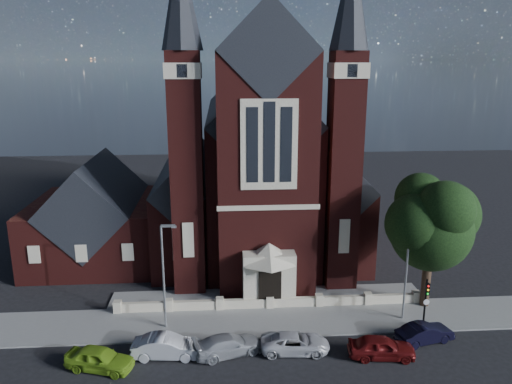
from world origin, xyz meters
TOP-DOWN VIEW (x-y plane):
  - ground at (0.00, 15.00)m, footprint 120.00×120.00m
  - pavement_strip at (0.00, 4.50)m, footprint 60.00×5.00m
  - forecourt_paving at (0.00, 8.50)m, footprint 26.00×3.00m
  - forecourt_wall at (0.00, 6.50)m, footprint 24.00×0.40m
  - church at (-0.00, 22.94)m, footprint 20.01×34.90m
  - parish_hall at (-16.00, 18.00)m, footprint 12.00×12.20m
  - street_tree at (12.60, 5.71)m, footprint 6.40×6.60m
  - street_lamp_left at (-7.91, 4.00)m, footprint 1.16×0.22m
  - street_lamp_right at (10.09, 4.00)m, footprint 1.16×0.22m
  - traffic_signal at (11.00, 2.43)m, footprint 0.28×0.42m
  - car_lime_van at (-11.70, -0.85)m, footprint 4.77×2.99m
  - car_silver_a at (-7.54, 0.25)m, footprint 4.71×1.89m
  - car_silver_b at (-3.42, 0.28)m, footprint 5.10×3.21m
  - car_white_suv at (1.13, 0.28)m, footprint 4.82×2.44m
  - car_dark_red at (6.78, -0.81)m, footprint 4.60×2.23m
  - car_navy at (10.41, 0.80)m, footprint 4.42×2.50m

SIDE VIEW (x-z plane):
  - ground at x=0.00m, z-range 0.00..0.00m
  - pavement_strip at x=0.00m, z-range -0.06..0.06m
  - forecourt_paving at x=0.00m, z-range -0.07..0.07m
  - forecourt_wall at x=0.00m, z-range -0.45..0.45m
  - car_white_suv at x=1.13m, z-range 0.00..1.31m
  - car_silver_b at x=-3.42m, z-range 0.00..1.38m
  - car_navy at x=10.41m, z-range 0.00..1.38m
  - car_lime_van at x=-11.70m, z-range 0.00..1.51m
  - car_dark_red at x=6.78m, z-range 0.00..1.51m
  - car_silver_a at x=-7.54m, z-range 0.00..1.52m
  - traffic_signal at x=11.00m, z-range 0.58..4.58m
  - parish_hall at x=-16.00m, z-range -1.11..9.13m
  - street_lamp_left at x=-7.91m, z-range 0.55..8.64m
  - street_lamp_right at x=10.09m, z-range 0.55..8.64m
  - street_tree at x=12.60m, z-range 1.61..12.31m
  - church at x=0.00m, z-range -6.41..22.79m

